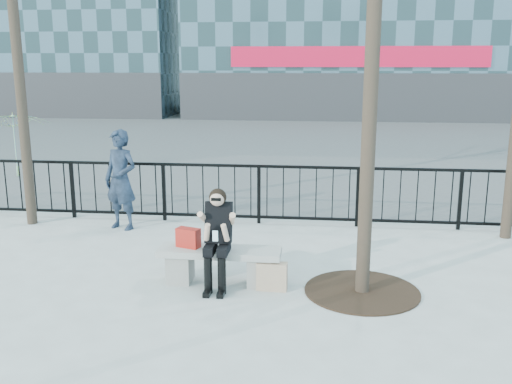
# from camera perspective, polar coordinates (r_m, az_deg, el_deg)

# --- Properties ---
(ground) EXTENTS (120.00, 120.00, 0.00)m
(ground) POSITION_cam_1_polar(r_m,az_deg,el_deg) (7.88, -3.61, -9.05)
(ground) COLOR #989893
(ground) RESTS_ON ground
(street_surface) EXTENTS (60.00, 23.00, 0.01)m
(street_surface) POSITION_cam_1_polar(r_m,az_deg,el_deg) (22.42, 3.17, 5.33)
(street_surface) COLOR #474747
(street_surface) RESTS_ON ground
(railing) EXTENTS (14.00, 0.06, 1.10)m
(railing) POSITION_cam_1_polar(r_m,az_deg,el_deg) (10.55, -0.79, -0.20)
(railing) COLOR black
(railing) RESTS_ON ground
(tree_grate) EXTENTS (1.50, 1.50, 0.02)m
(tree_grate) POSITION_cam_1_polar(r_m,az_deg,el_deg) (7.69, 10.54, -9.72)
(tree_grate) COLOR black
(tree_grate) RESTS_ON ground
(bench_main) EXTENTS (1.65, 0.46, 0.49)m
(bench_main) POSITION_cam_1_polar(r_m,az_deg,el_deg) (7.77, -3.64, -6.99)
(bench_main) COLOR slate
(bench_main) RESTS_ON ground
(seated_woman) EXTENTS (0.50, 0.64, 1.34)m
(seated_woman) POSITION_cam_1_polar(r_m,az_deg,el_deg) (7.50, -3.89, -4.75)
(seated_woman) COLOR black
(seated_woman) RESTS_ON ground
(handbag) EXTENTS (0.35, 0.24, 0.26)m
(handbag) POSITION_cam_1_polar(r_m,az_deg,el_deg) (7.77, -6.79, -4.56)
(handbag) COLOR #B21E15
(handbag) RESTS_ON bench_main
(shopping_bag) EXTENTS (0.41, 0.17, 0.38)m
(shopping_bag) POSITION_cam_1_polar(r_m,az_deg,el_deg) (7.57, 1.61, -8.43)
(shopping_bag) COLOR #CEB191
(shopping_bag) RESTS_ON ground
(standing_man) EXTENTS (0.76, 0.62, 1.79)m
(standing_man) POSITION_cam_1_polar(r_m,az_deg,el_deg) (10.40, -13.37, 1.19)
(standing_man) COLOR black
(standing_man) RESTS_ON ground
(vendor_umbrella) EXTENTS (2.31, 2.34, 1.70)m
(vendor_umbrella) POSITION_cam_1_polar(r_m,az_deg,el_deg) (16.03, -22.98, 4.36)
(vendor_umbrella) COLOR #D7EB34
(vendor_umbrella) RESTS_ON ground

